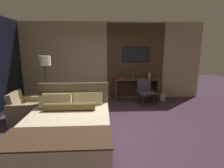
{
  "coord_description": "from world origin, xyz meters",
  "views": [
    {
      "loc": [
        -0.09,
        -3.86,
        1.9
      ],
      "look_at": [
        0.17,
        0.83,
        0.91
      ],
      "focal_mm": 28.0,
      "sensor_mm": 36.0,
      "label": 1
    }
  ],
  "objects_px": {
    "vase_tall": "(132,74)",
    "book": "(123,78)",
    "desk": "(136,86)",
    "armchair_by_window": "(28,111)",
    "waste_bin": "(163,97)",
    "floor_lamp": "(45,65)",
    "vase_short": "(149,76)",
    "desk_chair": "(145,89)",
    "tv": "(136,55)",
    "bed": "(67,129)"
  },
  "relations": [
    {
      "from": "bed",
      "to": "tv",
      "type": "height_order",
      "value": "tv"
    },
    {
      "from": "vase_short",
      "to": "book",
      "type": "distance_m",
      "value": 0.99
    },
    {
      "from": "book",
      "to": "desk",
      "type": "bearing_deg",
      "value": 1.15
    },
    {
      "from": "floor_lamp",
      "to": "vase_tall",
      "type": "xyz_separation_m",
      "value": [
        2.77,
        0.89,
        -0.44
      ]
    },
    {
      "from": "vase_short",
      "to": "waste_bin",
      "type": "distance_m",
      "value": 0.9
    },
    {
      "from": "desk_chair",
      "to": "vase_short",
      "type": "height_order",
      "value": "vase_short"
    },
    {
      "from": "tv",
      "to": "vase_short",
      "type": "relative_size",
      "value": 5.26
    },
    {
      "from": "bed",
      "to": "vase_tall",
      "type": "bearing_deg",
      "value": 58.68
    },
    {
      "from": "armchair_by_window",
      "to": "vase_short",
      "type": "distance_m",
      "value": 4.12
    },
    {
      "from": "tv",
      "to": "vase_short",
      "type": "xyz_separation_m",
      "value": [
        0.49,
        -0.17,
        -0.76
      ]
    },
    {
      "from": "vase_tall",
      "to": "vase_short",
      "type": "bearing_deg",
      "value": 4.36
    },
    {
      "from": "bed",
      "to": "vase_tall",
      "type": "height_order",
      "value": "vase_tall"
    },
    {
      "from": "book",
      "to": "bed",
      "type": "bearing_deg",
      "value": -116.04
    },
    {
      "from": "floor_lamp",
      "to": "vase_short",
      "type": "relative_size",
      "value": 9.14
    },
    {
      "from": "vase_tall",
      "to": "book",
      "type": "relative_size",
      "value": 1.35
    },
    {
      "from": "vase_short",
      "to": "desk_chair",
      "type": "bearing_deg",
      "value": -116.63
    },
    {
      "from": "desk_chair",
      "to": "waste_bin",
      "type": "relative_size",
      "value": 3.1
    },
    {
      "from": "bed",
      "to": "armchair_by_window",
      "type": "distance_m",
      "value": 1.79
    },
    {
      "from": "tv",
      "to": "desk_chair",
      "type": "relative_size",
      "value": 1.1
    },
    {
      "from": "armchair_by_window",
      "to": "vase_short",
      "type": "xyz_separation_m",
      "value": [
        3.69,
        1.72,
        0.63
      ]
    },
    {
      "from": "armchair_by_window",
      "to": "floor_lamp",
      "type": "xyz_separation_m",
      "value": [
        0.28,
        0.78,
        1.13
      ]
    },
    {
      "from": "floor_lamp",
      "to": "vase_tall",
      "type": "relative_size",
      "value": 5.54
    },
    {
      "from": "floor_lamp",
      "to": "vase_short",
      "type": "distance_m",
      "value": 3.57
    },
    {
      "from": "vase_tall",
      "to": "vase_short",
      "type": "height_order",
      "value": "vase_tall"
    },
    {
      "from": "bed",
      "to": "vase_short",
      "type": "distance_m",
      "value": 3.89
    },
    {
      "from": "floor_lamp",
      "to": "waste_bin",
      "type": "height_order",
      "value": "floor_lamp"
    },
    {
      "from": "armchair_by_window",
      "to": "waste_bin",
      "type": "relative_size",
      "value": 3.19
    },
    {
      "from": "floor_lamp",
      "to": "waste_bin",
      "type": "xyz_separation_m",
      "value": [
        3.87,
        0.74,
        -1.25
      ]
    },
    {
      "from": "desk_chair",
      "to": "waste_bin",
      "type": "distance_m",
      "value": 0.9
    },
    {
      "from": "tv",
      "to": "book",
      "type": "relative_size",
      "value": 4.32
    },
    {
      "from": "bed",
      "to": "book",
      "type": "height_order",
      "value": "bed"
    },
    {
      "from": "desk",
      "to": "book",
      "type": "height_order",
      "value": "book"
    },
    {
      "from": "desk",
      "to": "vase_tall",
      "type": "distance_m",
      "value": 0.44
    },
    {
      "from": "bed",
      "to": "desk_chair",
      "type": "distance_m",
      "value": 3.26
    },
    {
      "from": "floor_lamp",
      "to": "book",
      "type": "distance_m",
      "value": 2.65
    },
    {
      "from": "desk_chair",
      "to": "book",
      "type": "xyz_separation_m",
      "value": [
        -0.71,
        0.51,
        0.31
      ]
    },
    {
      "from": "vase_tall",
      "to": "waste_bin",
      "type": "height_order",
      "value": "vase_tall"
    },
    {
      "from": "bed",
      "to": "floor_lamp",
      "type": "relative_size",
      "value": 1.3
    },
    {
      "from": "tv",
      "to": "armchair_by_window",
      "type": "distance_m",
      "value": 3.97
    },
    {
      "from": "vase_tall",
      "to": "waste_bin",
      "type": "bearing_deg",
      "value": -7.79
    },
    {
      "from": "bed",
      "to": "floor_lamp",
      "type": "bearing_deg",
      "value": 115.54
    },
    {
      "from": "desk",
      "to": "vase_short",
      "type": "relative_size",
      "value": 8.73
    },
    {
      "from": "floor_lamp",
      "to": "armchair_by_window",
      "type": "bearing_deg",
      "value": -109.77
    },
    {
      "from": "desk",
      "to": "vase_tall",
      "type": "relative_size",
      "value": 5.29
    },
    {
      "from": "vase_tall",
      "to": "floor_lamp",
      "type": "bearing_deg",
      "value": -162.2
    },
    {
      "from": "desk",
      "to": "book",
      "type": "xyz_separation_m",
      "value": [
        -0.49,
        -0.01,
        0.29
      ]
    },
    {
      "from": "desk",
      "to": "desk_chair",
      "type": "distance_m",
      "value": 0.57
    },
    {
      "from": "armchair_by_window",
      "to": "waste_bin",
      "type": "height_order",
      "value": "armchair_by_window"
    },
    {
      "from": "floor_lamp",
      "to": "desk_chair",
      "type": "bearing_deg",
      "value": 7.0
    },
    {
      "from": "bed",
      "to": "floor_lamp",
      "type": "height_order",
      "value": "floor_lamp"
    }
  ]
}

